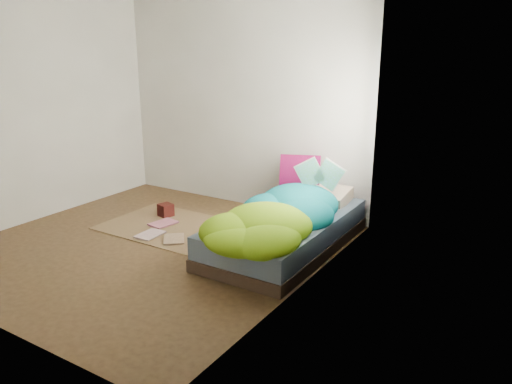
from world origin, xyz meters
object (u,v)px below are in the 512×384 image
Objects in this scene: pillow_magenta at (300,175)px; bed at (286,232)px; floor_book_b at (157,221)px; open_book at (320,165)px; wooden_box at (166,210)px; floor_book_a at (142,233)px.

bed is at bearing -94.92° from pillow_magenta.
bed is 6.68× the size of floor_book_b.
bed is 4.63× the size of open_book.
pillow_magenta is 1.76m from floor_book_b.
pillow_magenta is at bearing 25.82° from wooden_box.
wooden_box is at bearing 177.71° from bed.
open_book reaches higher than floor_book_a.
bed reaches higher than floor_book_a.
bed reaches higher than wooden_box.
floor_book_b is (-0.11, 0.36, 0.00)m from floor_book_a.
bed is at bearing 17.62° from floor_book_a.
floor_book_b is at bearing -174.62° from open_book.
wooden_box is at bearing 177.89° from open_book.
bed is at bearing 15.05° from floor_book_b.
pillow_magenta is at bearing 126.50° from open_book.
floor_book_a is at bearing -72.70° from wooden_box.
bed is 6.59× the size of floor_book_a.
open_book is at bearing 70.16° from bed.
wooden_box is at bearing 105.75° from floor_book_a.
wooden_box is (-1.86, -0.37, -0.72)m from open_book.
open_book reaches higher than floor_book_b.
pillow_magenta is at bearing 43.36° from floor_book_b.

